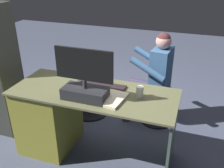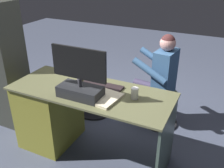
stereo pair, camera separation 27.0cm
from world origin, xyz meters
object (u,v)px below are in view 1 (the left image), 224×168
at_px(monitor, 85,84).
at_px(tv_remote, 69,89).
at_px(cup, 140,92).
at_px(office_chair_teddy, 90,96).
at_px(computer_mouse, 80,81).
at_px(desk, 57,115).
at_px(teddy_bear, 89,73).
at_px(person, 153,73).
at_px(keyboard, 104,86).
at_px(visitor_chair, 158,102).

distance_m(monitor, tv_remote, 0.28).
distance_m(cup, office_chair_teddy, 1.22).
height_order(computer_mouse, tv_remote, computer_mouse).
height_order(desk, computer_mouse, computer_mouse).
xyz_separation_m(tv_remote, office_chair_teddy, (0.14, -0.78, -0.52)).
bearing_deg(teddy_bear, person, -173.35).
xyz_separation_m(keyboard, office_chair_teddy, (0.45, -0.62, -0.52)).
relative_size(desk, computer_mouse, 16.64).
bearing_deg(teddy_bear, visitor_chair, -173.27).
height_order(desk, teddy_bear, teddy_bear).
height_order(desk, monitor, monitor).
height_order(office_chair_teddy, visitor_chair, same).
bearing_deg(monitor, visitor_chair, -117.72).
xyz_separation_m(office_chair_teddy, visitor_chair, (-0.89, -0.12, 0.01)).
relative_size(office_chair_teddy, visitor_chair, 1.09).
height_order(desk, tv_remote, tv_remote).
distance_m(desk, tv_remote, 0.42).
height_order(monitor, visitor_chair, monitor).
xyz_separation_m(monitor, tv_remote, (0.22, -0.10, -0.13)).
bearing_deg(cup, monitor, 21.44).
relative_size(tv_remote, teddy_bear, 0.45).
relative_size(monitor, tv_remote, 3.53).
xyz_separation_m(cup, tv_remote, (0.68, 0.07, -0.04)).
bearing_deg(person, teddy_bear, 6.65).
height_order(monitor, cup, monitor).
distance_m(visitor_chair, person, 0.41).
height_order(monitor, teddy_bear, monitor).
bearing_deg(visitor_chair, cup, 85.38).
height_order(computer_mouse, teddy_bear, computer_mouse).
bearing_deg(cup, desk, 2.27).
distance_m(computer_mouse, person, 0.94).
distance_m(keyboard, tv_remote, 0.34).
xyz_separation_m(keyboard, visitor_chair, (-0.44, -0.73, -0.51)).
distance_m(teddy_bear, visitor_chair, 0.95).
height_order(keyboard, visitor_chair, keyboard).
distance_m(tv_remote, visitor_chair, 1.27).
bearing_deg(person, desk, 44.41).
bearing_deg(visitor_chair, computer_mouse, 44.99).
relative_size(cup, office_chair_teddy, 0.22).
bearing_deg(person, cup, 91.49).
distance_m(monitor, computer_mouse, 0.36).
relative_size(cup, visitor_chair, 0.24).
height_order(keyboard, person, person).
bearing_deg(desk, cup, -177.73).
xyz_separation_m(monitor, teddy_bear, (0.37, -0.89, -0.32)).
bearing_deg(person, monitor, 66.10).
bearing_deg(tv_remote, keyboard, -123.69).
distance_m(desk, computer_mouse, 0.47).
relative_size(desk, teddy_bear, 4.79).
bearing_deg(keyboard, teddy_bear, -54.47).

